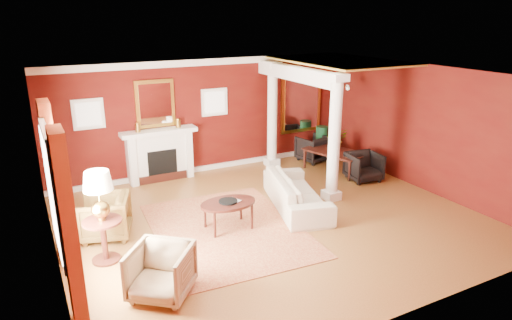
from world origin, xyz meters
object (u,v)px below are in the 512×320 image
coffee_table (228,204)px  side_table (100,201)px  armchair_stripe (161,270)px  armchair_leopard (105,215)px  sofa (297,187)px  dining_table (336,155)px

coffee_table → side_table: side_table is taller
coffee_table → armchair_stripe: bearing=-139.1°
armchair_leopard → coffee_table: size_ratio=0.81×
sofa → side_table: bearing=111.4°
coffee_table → dining_table: size_ratio=0.70×
side_table → sofa: bearing=5.3°
sofa → armchair_leopard: 3.91m
sofa → coffee_table: 1.74m
sofa → side_table: 4.11m
side_table → dining_table: (6.22, 1.89, -0.65)m
coffee_table → dining_table: (3.89, 1.77, -0.07)m
dining_table → coffee_table: bearing=97.5°
sofa → side_table: side_table is taller
armchair_leopard → armchair_stripe: size_ratio=1.04×
armchair_stripe → sofa: bearing=66.6°
sofa → dining_table: bearing=-39.1°
side_table → dining_table: 6.53m
coffee_table → dining_table: dining_table is taller
sofa → side_table: size_ratio=1.48×
sofa → armchair_stripe: bearing=133.2°
armchair_stripe → side_table: bearing=150.8°
armchair_stripe → coffee_table: 2.35m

